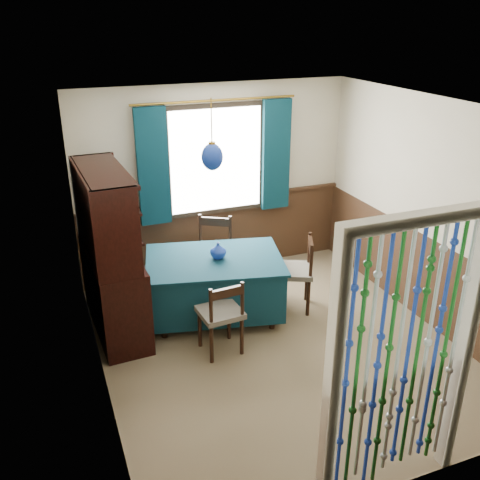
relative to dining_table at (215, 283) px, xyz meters
name	(u,v)px	position (x,y,z in m)	size (l,w,h in m)	color
floor	(277,345)	(0.42, -0.82, -0.43)	(4.00, 4.00, 0.00)	brown
ceiling	(285,108)	(0.42, -0.82, 2.07)	(4.00, 4.00, 0.00)	silver
wall_back	(215,182)	(0.42, 1.18, 0.82)	(3.60, 3.60, 0.00)	beige
wall_front	(410,348)	(0.42, -2.82, 0.82)	(3.60, 3.60, 0.00)	beige
wall_left	(93,267)	(-1.38, -0.82, 0.82)	(4.00, 4.00, 0.00)	beige
wall_right	(430,214)	(2.22, -0.82, 0.82)	(4.00, 4.00, 0.00)	beige
wainscot_back	(216,235)	(0.42, 1.17, 0.07)	(3.60, 3.60, 0.00)	#3A2416
wainscot_front	(396,434)	(0.42, -2.80, 0.07)	(3.60, 3.60, 0.00)	#3A2416
wainscot_left	(103,339)	(-1.37, -0.82, 0.07)	(4.00, 4.00, 0.00)	#3A2416
wainscot_right	(420,276)	(2.20, -0.82, 0.07)	(4.00, 4.00, 0.00)	#3A2416
window	(216,160)	(0.42, 1.13, 1.12)	(1.32, 0.12, 1.42)	black
doorway	(401,367)	(0.42, -2.76, 0.62)	(1.16, 0.12, 2.18)	silver
dining_table	(215,283)	(0.00, 0.00, 0.00)	(1.72, 1.37, 0.73)	#0A2A37
chair_near	(221,314)	(-0.17, -0.71, 0.02)	(0.45, 0.43, 0.85)	black
chair_far	(213,253)	(0.19, 0.64, 0.07)	(0.63, 0.62, 0.94)	black
chair_left	(131,281)	(-0.91, 0.24, 0.09)	(0.47, 0.49, 0.97)	black
chair_right	(296,271)	(0.96, -0.17, 0.05)	(0.57, 0.58, 0.90)	black
sideboard	(112,277)	(-1.12, 0.16, 0.20)	(0.55, 1.42, 1.84)	black
pendant_lamp	(212,157)	(0.00, 0.00, 1.48)	(0.23, 0.23, 0.74)	olive
vase_table	(218,251)	(0.05, 0.00, 0.39)	(0.17, 0.17, 0.17)	navy
bowl_shelf	(117,230)	(-1.06, -0.12, 0.86)	(0.22, 0.22, 0.05)	beige
vase_sideboard	(111,236)	(-1.06, 0.42, 0.58)	(0.17, 0.17, 0.18)	beige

